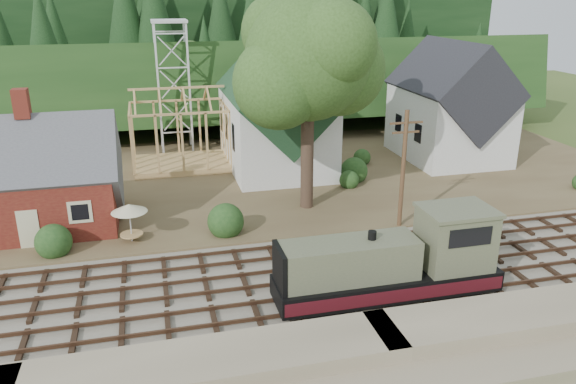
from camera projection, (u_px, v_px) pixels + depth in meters
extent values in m
plane|color=#384C1E|center=(321.00, 278.00, 30.86)|extent=(140.00, 140.00, 0.00)
cube|color=#7F7259|center=(383.00, 375.00, 23.11)|extent=(64.00, 5.00, 1.60)
cube|color=#726B5B|center=(321.00, 277.00, 30.84)|extent=(64.00, 11.00, 0.16)
cube|color=brown|center=(258.00, 177.00, 47.23)|extent=(64.00, 26.00, 0.30)
cube|color=#1E3F19|center=(220.00, 119.00, 69.17)|extent=(70.00, 28.96, 12.74)
cube|color=black|center=(206.00, 96.00, 83.76)|extent=(80.00, 20.00, 12.00)
cube|color=#561513|center=(37.00, 198.00, 36.47)|extent=(10.00, 7.00, 3.80)
cube|color=#4C4C51|center=(32.00, 170.00, 35.83)|extent=(10.80, 7.41, 7.41)
cube|color=#561513|center=(21.00, 104.00, 34.37)|extent=(0.90, 0.90, 1.80)
cube|color=beige|center=(29.00, 229.00, 33.50)|extent=(1.20, 0.06, 2.40)
cube|color=silver|center=(275.00, 131.00, 48.38)|extent=(8.00, 12.00, 6.40)
cube|color=#19371F|center=(275.00, 94.00, 47.29)|extent=(8.40, 12.96, 8.40)
cube|color=silver|center=(293.00, 80.00, 41.14)|extent=(2.40, 2.40, 4.00)
cone|color=#19371F|center=(293.00, 34.00, 40.02)|extent=(5.37, 5.37, 2.60)
cube|color=silver|center=(448.00, 123.00, 51.14)|extent=(8.00, 10.00, 6.40)
cube|color=black|center=(452.00, 88.00, 50.05)|extent=(8.40, 10.80, 8.40)
cube|color=tan|center=(182.00, 164.00, 49.36)|extent=(8.00, 6.00, 0.50)
cube|color=tan|center=(177.00, 88.00, 47.10)|extent=(8.00, 0.18, 0.18)
cube|color=silver|center=(159.00, 90.00, 51.28)|extent=(0.18, 0.18, 12.00)
cube|color=silver|center=(190.00, 89.00, 51.93)|extent=(0.18, 0.18, 12.00)
cube|color=silver|center=(158.00, 86.00, 53.84)|extent=(0.18, 0.18, 12.00)
cube|color=silver|center=(187.00, 84.00, 54.48)|extent=(0.18, 0.18, 12.00)
cube|color=silver|center=(169.00, 21.00, 50.84)|extent=(3.20, 3.20, 0.25)
cylinder|color=#38281E|center=(307.00, 153.00, 38.98)|extent=(0.90, 0.90, 8.00)
sphere|color=#2D481B|center=(308.00, 57.00, 36.78)|extent=(8.40, 8.40, 8.40)
sphere|color=#2D481B|center=(339.00, 69.00, 38.60)|extent=(6.40, 6.40, 6.40)
sphere|color=#2D481B|center=(279.00, 83.00, 36.05)|extent=(6.00, 6.00, 6.00)
cylinder|color=#4C331E|center=(403.00, 172.00, 35.86)|extent=(0.28, 0.28, 8.00)
cube|color=#4C331E|center=(406.00, 123.00, 34.77)|extent=(2.20, 0.12, 0.12)
cube|color=#4C331E|center=(406.00, 132.00, 34.97)|extent=(1.80, 0.12, 0.12)
cube|color=black|center=(386.00, 295.00, 28.60)|extent=(11.34, 2.36, 0.33)
cube|color=black|center=(387.00, 282.00, 28.36)|extent=(11.34, 2.74, 1.04)
cube|color=#4F553E|center=(349.00, 260.00, 27.36)|extent=(6.80, 2.17, 1.98)
cube|color=#4F553E|center=(455.00, 239.00, 28.49)|extent=(3.40, 2.64, 3.02)
cube|color=#4F553E|center=(458.00, 210.00, 27.96)|extent=(3.59, 2.83, 0.19)
cube|color=black|center=(471.00, 237.00, 27.04)|extent=(2.27, 0.06, 0.94)
cube|color=#460F16|center=(399.00, 296.00, 27.09)|extent=(11.34, 0.04, 0.66)
cube|color=#460F16|center=(376.00, 270.00, 29.62)|extent=(11.34, 0.04, 0.66)
cylinder|color=black|center=(372.00, 237.00, 27.26)|extent=(0.42, 0.42, 0.66)
imported|color=#5E93CA|center=(95.00, 215.00, 37.17)|extent=(1.48, 3.48, 1.17)
imported|color=#AF0E27|center=(448.00, 152.00, 51.91)|extent=(4.00, 2.02, 1.09)
cylinder|color=silver|center=(131.00, 225.00, 34.42)|extent=(0.10, 0.10, 2.18)
cylinder|color=tan|center=(132.00, 234.00, 34.64)|extent=(1.39, 1.39, 0.08)
cone|color=beige|center=(129.00, 208.00, 34.05)|extent=(2.18, 2.18, 0.50)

